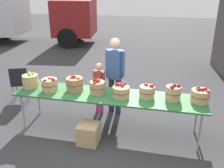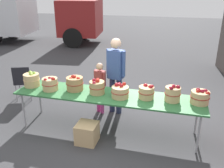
{
  "view_description": "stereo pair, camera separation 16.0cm",
  "coord_description": "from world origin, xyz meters",
  "views": [
    {
      "loc": [
        0.99,
        -4.03,
        2.61
      ],
      "look_at": [
        0.0,
        0.3,
        0.85
      ],
      "focal_mm": 39.49,
      "sensor_mm": 36.0,
      "label": 1
    },
    {
      "loc": [
        1.15,
        -3.99,
        2.61
      ],
      "look_at": [
        0.0,
        0.3,
        0.85
      ],
      "focal_mm": 39.49,
      "sensor_mm": 36.0,
      "label": 2
    }
  ],
  "objects": [
    {
      "name": "ground_plane",
      "position": [
        0.0,
        0.0,
        0.0
      ],
      "size": [
        40.0,
        40.0,
        0.0
      ],
      "primitive_type": "plane",
      "color": "#38383A"
    },
    {
      "name": "market_table",
      "position": [
        0.0,
        0.0,
        0.72
      ],
      "size": [
        3.5,
        0.76,
        0.75
      ],
      "color": "#2D6B38",
      "rests_on": "ground"
    },
    {
      "name": "apple_basket_green_0",
      "position": [
        -1.59,
        0.03,
        0.89
      ],
      "size": [
        0.32,
        0.32,
        0.3
      ],
      "color": "tan",
      "rests_on": "market_table"
    },
    {
      "name": "apple_basket_red_0",
      "position": [
        -1.13,
        -0.06,
        0.87
      ],
      "size": [
        0.31,
        0.31,
        0.28
      ],
      "color": "tan",
      "rests_on": "market_table"
    },
    {
      "name": "apple_basket_red_1",
      "position": [
        -0.68,
        0.06,
        0.89
      ],
      "size": [
        0.34,
        0.34,
        0.31
      ],
      "color": "#A87F51",
      "rests_on": "market_table"
    },
    {
      "name": "apple_basket_red_2",
      "position": [
        -0.21,
        0.02,
        0.88
      ],
      "size": [
        0.3,
        0.3,
        0.29
      ],
      "color": "tan",
      "rests_on": "market_table"
    },
    {
      "name": "apple_basket_red_3",
      "position": [
        0.24,
        -0.04,
        0.86
      ],
      "size": [
        0.33,
        0.33,
        0.26
      ],
      "color": "tan",
      "rests_on": "market_table"
    },
    {
      "name": "apple_basket_red_4",
      "position": [
        0.71,
        0.04,
        0.87
      ],
      "size": [
        0.29,
        0.29,
        0.27
      ],
      "color": "tan",
      "rests_on": "market_table"
    },
    {
      "name": "apple_basket_red_5",
      "position": [
        1.16,
        0.04,
        0.89
      ],
      "size": [
        0.28,
        0.28,
        0.31
      ],
      "color": "tan",
      "rests_on": "market_table"
    },
    {
      "name": "apple_basket_red_6",
      "position": [
        1.61,
        0.07,
        0.87
      ],
      "size": [
        0.33,
        0.33,
        0.26
      ],
      "color": "tan",
      "rests_on": "market_table"
    },
    {
      "name": "vendor_adult",
      "position": [
        -0.04,
        0.76,
        0.97
      ],
      "size": [
        0.43,
        0.29,
        1.65
      ],
      "rotation": [
        0.0,
        0.0,
        2.9
      ],
      "color": "#262D4C",
      "rests_on": "ground"
    },
    {
      "name": "child_customer",
      "position": [
        -0.36,
        0.66,
        0.67
      ],
      "size": [
        0.27,
        0.23,
        1.14
      ],
      "rotation": [
        0.0,
        0.0,
        2.66
      ],
      "color": "#CC3F8C",
      "rests_on": "ground"
    },
    {
      "name": "box_truck",
      "position": [
        -6.97,
        6.78,
        1.49
      ],
      "size": [
        7.92,
        3.18,
        2.75
      ],
      "rotation": [
        0.0,
        0.0,
        0.14
      ],
      "color": "silver",
      "rests_on": "ground"
    },
    {
      "name": "folding_chair",
      "position": [
        -2.38,
        0.84,
        0.51
      ],
      "size": [
        0.52,
        0.52,
        0.86
      ],
      "rotation": [
        0.0,
        0.0,
        3.51
      ],
      "color": "black",
      "rests_on": "ground"
    },
    {
      "name": "produce_crate",
      "position": [
        -0.25,
        -0.48,
        0.18
      ],
      "size": [
        0.36,
        0.36,
        0.36
      ],
      "primitive_type": "cube",
      "color": "tan",
      "rests_on": "ground"
    }
  ]
}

